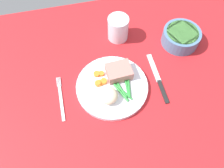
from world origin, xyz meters
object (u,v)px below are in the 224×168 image
(meat_portion, at_px, (119,72))
(salad_bowl, at_px, (181,36))
(dinner_plate, at_px, (112,87))
(knife, at_px, (158,79))
(water_glass, at_px, (118,29))
(fork, at_px, (61,98))

(meat_portion, distance_m, salad_bowl, 0.28)
(dinner_plate, bearing_deg, knife, -0.99)
(dinner_plate, height_order, water_glass, water_glass)
(fork, distance_m, salad_bowl, 0.50)
(dinner_plate, relative_size, meat_portion, 2.92)
(knife, bearing_deg, salad_bowl, 48.86)
(dinner_plate, bearing_deg, salad_bowl, 24.97)
(dinner_plate, height_order, knife, dinner_plate)
(water_glass, bearing_deg, salad_bowl, -19.46)
(dinner_plate, height_order, fork, dinner_plate)
(knife, relative_size, water_glass, 2.19)
(fork, xyz_separation_m, water_glass, (0.25, 0.22, 0.04))
(dinner_plate, distance_m, fork, 0.18)
(meat_portion, xyz_separation_m, fork, (-0.21, -0.04, -0.03))
(knife, distance_m, salad_bowl, 0.20)
(meat_portion, height_order, knife, meat_portion)
(meat_portion, distance_m, fork, 0.22)
(water_glass, height_order, salad_bowl, water_glass)
(knife, xyz_separation_m, water_glass, (-0.09, 0.22, 0.04))
(meat_portion, bearing_deg, dinner_plate, -130.60)
(knife, bearing_deg, fork, -177.95)
(dinner_plate, xyz_separation_m, fork, (-0.18, -0.00, -0.01))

